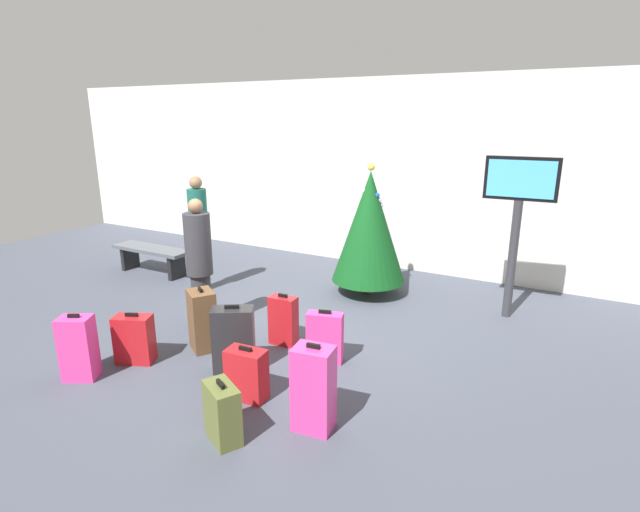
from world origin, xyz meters
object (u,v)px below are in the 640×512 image
Objects in this scene: traveller_0 at (199,262)px; suitcase_8 at (283,321)px; suitcase_3 at (234,339)px; suitcase_6 at (247,374)px; suitcase_7 at (314,389)px; suitcase_5 at (134,339)px; suitcase_0 at (222,413)px; suitcase_1 at (325,337)px; traveller_1 at (199,231)px; holiday_tree at (369,227)px; suitcase_2 at (202,320)px; flight_info_kiosk at (518,207)px; waiting_bench at (152,254)px; suitcase_4 at (78,348)px.

traveller_0 is 1.37m from suitcase_8.
suitcase_3 is 1.37× the size of suitcase_6.
suitcase_5 is at bearing 177.94° from suitcase_7.
suitcase_0 is 1.69m from suitcase_1.
suitcase_8 is at bearing 167.91° from suitcase_1.
traveller_1 is (-1.03, 1.13, 0.07)m from traveller_0.
holiday_tree is 3.68m from suitcase_7.
suitcase_2 is at bearing 159.80° from suitcase_7.
flight_info_kiosk reaches higher than waiting_bench.
suitcase_5 is at bearing -150.45° from suitcase_1.
suitcase_2 is at bearing 137.23° from suitcase_0.
traveller_0 is 2.02m from suitcase_6.
flight_info_kiosk reaches higher than suitcase_8.
suitcase_7 reaches higher than suitcase_6.
suitcase_3 is at bearing 159.26° from suitcase_7.
traveller_1 is at bearing 145.86° from suitcase_7.
holiday_tree is 1.19× the size of traveller_0.
holiday_tree is 3.48m from suitcase_6.
waiting_bench is 1.87× the size of suitcase_7.
suitcase_0 is at bearing -84.49° from holiday_tree.
suitcase_2 reaches higher than suitcase_8.
suitcase_1 is (2.91, -1.16, -0.69)m from traveller_1.
suitcase_5 is at bearing -91.01° from traveller_0.
flight_info_kiosk is 2.85× the size of suitcase_2.
suitcase_0 is (1.79, -1.73, -0.66)m from traveller_0.
traveller_0 is 3.09× the size of suitcase_6.
traveller_0 is at bearing 153.43° from suitcase_7.
flight_info_kiosk reaches higher than suitcase_1.
suitcase_5 is (1.01, -2.24, -0.71)m from traveller_1.
suitcase_4 is 1.32× the size of suitcase_6.
suitcase_1 is 1.51m from suitcase_2.
suitcase_2 is 0.70m from suitcase_3.
suitcase_0 is at bearing -112.59° from flight_info_kiosk.
suitcase_6 is (3.98, -2.44, -0.10)m from waiting_bench.
traveller_1 is 2.36× the size of suitcase_2.
suitcase_4 reaches higher than suitcase_1.
suitcase_2 is at bearing -32.63° from waiting_bench.
suitcase_0 reaches higher than waiting_bench.
suitcase_4 is at bearing -112.71° from holiday_tree.
suitcase_2 is 0.93× the size of suitcase_7.
suitcase_2 is (2.85, -1.83, 0.01)m from waiting_bench.
holiday_tree is at bearing 58.36° from traveller_0.
holiday_tree is 2.32m from suitcase_8.
suitcase_2 is at bearing -136.89° from flight_info_kiosk.
suitcase_0 is 0.76× the size of suitcase_4.
suitcase_1 is 0.81× the size of suitcase_2.
suitcase_8 reaches higher than suitcase_0.
traveller_0 is 2.57m from suitcase_0.
holiday_tree reaches higher than suitcase_2.
suitcase_0 is at bearing -18.79° from suitcase_5.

